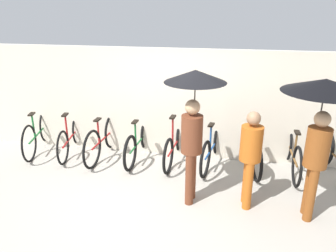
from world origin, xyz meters
name	(u,v)px	position (x,y,z in m)	size (l,w,h in m)	color
ground_plane	(156,209)	(0.00, 0.00, 0.00)	(30.00, 30.00, 0.00)	#9E998E
back_wall	(178,104)	(0.00, 2.02, 1.08)	(13.84, 0.12, 2.16)	beige
parked_bicycle_0	(38,133)	(-2.92, 1.66, 0.39)	(0.55, 1.74, 0.97)	black
parked_bicycle_1	(71,136)	(-2.19, 1.67, 0.36)	(0.48, 1.68, 1.01)	black
parked_bicycle_2	(103,139)	(-1.46, 1.61, 0.39)	(0.44, 1.74, 1.00)	black
parked_bicycle_3	(139,141)	(-0.73, 1.68, 0.36)	(0.44, 1.74, 1.06)	black
parked_bicycle_4	(175,144)	(0.00, 1.69, 0.36)	(0.44, 1.70, 0.99)	black
parked_bicycle_5	(212,147)	(0.73, 1.68, 0.36)	(0.48, 1.73, 0.97)	black
parked_bicycle_6	(251,150)	(1.46, 1.68, 0.36)	(0.45, 1.65, 0.97)	black
parked_bicycle_7	(292,152)	(2.19, 1.67, 0.38)	(0.44, 1.75, 1.11)	black
parked_bicycle_8	(336,156)	(2.92, 1.59, 0.40)	(0.44, 1.81, 1.00)	black
pedestrian_leading	(194,104)	(0.49, 0.42, 1.58)	(0.91, 0.91, 2.06)	brown
pedestrian_center	(250,153)	(1.34, 0.38, 0.88)	(0.32, 0.32, 1.52)	#B25619
pedestrian_trailing	(323,108)	(2.21, 0.35, 1.65)	(1.13, 1.13, 2.02)	brown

